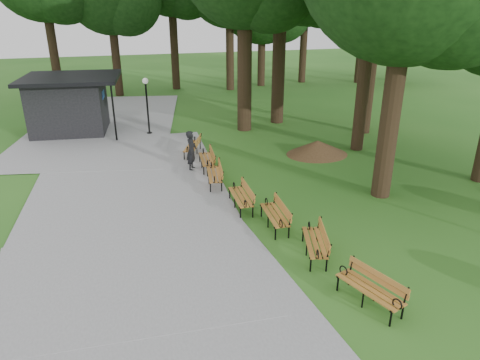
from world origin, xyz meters
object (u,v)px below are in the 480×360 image
object	(u,v)px
bench_6	(192,146)
bench_5	(207,159)
bench_2	(275,215)
bench_1	(315,242)
kiosk	(68,104)
dirt_mound	(317,147)
bench_4	(214,174)
bench_3	(241,197)
person	(191,151)
lamp_post	(146,94)
bench_0	(370,289)

from	to	relation	value
bench_6	bench_5	bearing A→B (deg)	29.99
bench_5	bench_2	bearing A→B (deg)	15.08
bench_5	bench_1	bearing A→B (deg)	16.23
kiosk	dirt_mound	world-z (taller)	kiosk
bench_4	bench_5	distance (m)	1.87
bench_3	bench_6	distance (m)	6.30
bench_3	person	bearing A→B (deg)	-165.17
kiosk	dirt_mound	xyz separation A→B (m)	(11.81, -7.26, -1.23)
person	bench_5	world-z (taller)	person
bench_1	bench_4	world-z (taller)	same
kiosk	bench_6	bearing A→B (deg)	-38.60
kiosk	lamp_post	distance (m)	4.54
bench_2	bench_6	distance (m)	8.05
lamp_post	bench_5	bearing A→B (deg)	-71.70
bench_1	bench_2	distance (m)	2.05
kiosk	bench_5	bearing A→B (deg)	-45.75
bench_0	bench_6	bearing A→B (deg)	170.90
bench_0	person	bearing A→B (deg)	174.67
kiosk	bench_0	xyz separation A→B (m)	(8.26, -18.06, -1.14)
dirt_mound	bench_3	distance (m)	7.01
kiosk	bench_4	world-z (taller)	kiosk
person	bench_4	distance (m)	2.06
bench_2	person	bearing A→B (deg)	-161.25
person	bench_1	bearing A→B (deg)	-141.17
bench_2	bench_3	xyz separation A→B (m)	(-0.70, 1.66, 0.00)
bench_1	bench_3	xyz separation A→B (m)	(-1.24, 3.64, 0.00)
bench_2	bench_4	size ratio (longest dim) A/B	1.00
bench_1	kiosk	bearing A→B (deg)	-137.73
lamp_post	person	bearing A→B (deg)	-77.19
person	bench_4	xyz separation A→B (m)	(0.59, -1.92, -0.45)
lamp_post	bench_5	size ratio (longest dim) A/B	1.64
bench_2	bench_5	world-z (taller)	same
kiosk	person	bearing A→B (deg)	-48.60
kiosk	bench_3	xyz separation A→B (m)	(6.65, -12.00, -1.14)
bench_0	bench_2	size ratio (longest dim) A/B	1.00
dirt_mound	bench_4	distance (m)	6.09
person	bench_4	bearing A→B (deg)	-140.06
kiosk	dirt_mound	bearing A→B (deg)	-26.19
bench_0	bench_5	bearing A→B (deg)	171.32
bench_5	bench_6	size ratio (longest dim) A/B	1.00
person	kiosk	distance (m)	9.54
person	dirt_mound	world-z (taller)	person
bench_3	bench_4	xyz separation A→B (m)	(-0.46, 2.38, 0.00)
bench_0	bench_2	xyz separation A→B (m)	(-0.91, 4.40, 0.00)
dirt_mound	bench_4	size ratio (longest dim) A/B	1.33
person	lamp_post	xyz separation A→B (m)	(-1.39, 6.11, 1.36)
person	bench_5	xyz separation A→B (m)	(0.65, -0.05, -0.45)
bench_1	bench_5	bearing A→B (deg)	-152.72
dirt_mound	bench_5	xyz separation A→B (m)	(-5.56, -0.49, 0.09)
lamp_post	dirt_mound	distance (m)	9.67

